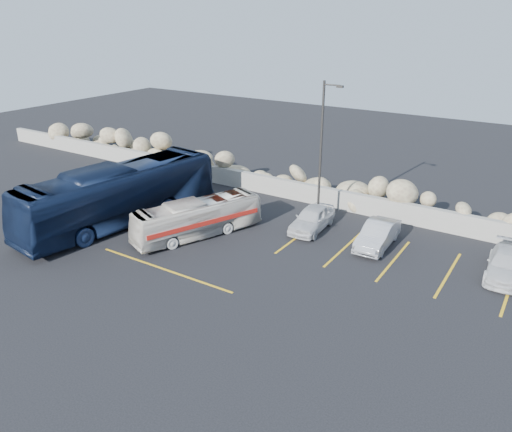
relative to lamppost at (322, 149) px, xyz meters
The scene contains 10 objects.
ground 10.73m from the lamppost, 105.05° to the right, with size 90.00×90.00×0.00m, color black.
seawall 5.14m from the lamppost, 135.63° to the left, with size 60.00×0.40×1.20m, color gray.
riprap_pile 5.40m from the lamppost, 124.63° to the left, with size 54.00×2.80×2.60m, color #907A5E, non-canonical shape.
parking_lines 6.18m from the lamppost, 62.01° to the right, with size 18.16×9.36×0.01m.
lamppost is the anchor object (origin of this frame).
vintage_bus 7.81m from the lamppost, 130.86° to the right, with size 1.71×7.31×2.04m, color silver.
tour_coach 11.71m from the lamppost, 146.55° to the right, with size 2.87×12.25×3.41m, color black.
car_a 3.86m from the lamppost, 80.43° to the right, with size 1.55×3.86×1.32m, color silver.
car_b 5.63m from the lamppost, 18.83° to the right, with size 1.36×3.91×1.29m, color #AEAFB3.
car_c 10.89m from the lamppost, ahead, with size 1.64×4.03×1.17m, color silver.
Camera 1 is at (14.00, -15.07, 11.34)m, focal length 35.00 mm.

